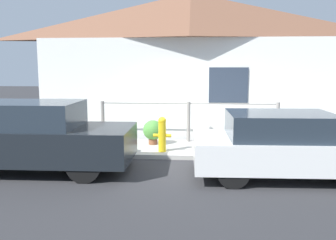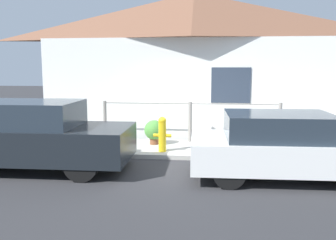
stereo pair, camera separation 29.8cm
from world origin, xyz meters
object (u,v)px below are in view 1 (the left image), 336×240
object	(u,v)px
car_right	(285,145)
potted_plant_near_hydrant	(153,131)
car_left	(30,136)
fire_hydrant	(162,133)
potted_plant_by_fence	(59,134)

from	to	relation	value
car_right	potted_plant_near_hydrant	distance (m)	3.73
car_left	fire_hydrant	world-z (taller)	car_left
car_left	potted_plant_near_hydrant	bearing A→B (deg)	44.63
car_left	fire_hydrant	distance (m)	3.03
fire_hydrant	car_right	bearing A→B (deg)	-30.58
fire_hydrant	potted_plant_by_fence	bearing A→B (deg)	166.65
car_right	potted_plant_by_fence	bearing A→B (deg)	156.19
potted_plant_near_hydrant	car_left	bearing A→B (deg)	-134.25
car_right	potted_plant_by_fence	world-z (taller)	car_right
car_right	potted_plant_near_hydrant	world-z (taller)	car_right
car_left	potted_plant_near_hydrant	size ratio (longest dim) A/B	6.48
potted_plant_near_hydrant	potted_plant_by_fence	distance (m)	2.53
potted_plant_near_hydrant	potted_plant_by_fence	xyz separation A→B (m)	(-2.52, -0.15, -0.10)
car_left	potted_plant_by_fence	bearing A→B (deg)	95.06
car_right	car_left	bearing A→B (deg)	178.24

